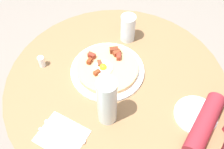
# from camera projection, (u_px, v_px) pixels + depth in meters

# --- Properties ---
(ground_plane) EXTENTS (6.00, 6.00, 0.00)m
(ground_plane) POSITION_uv_depth(u_px,v_px,m) (115.00, 149.00, 1.74)
(ground_plane) COLOR gray
(dining_table) EXTENTS (0.94, 0.94, 0.72)m
(dining_table) POSITION_uv_depth(u_px,v_px,m) (116.00, 104.00, 1.30)
(dining_table) COLOR olive
(dining_table) RESTS_ON ground_plane
(pizza_plate) EXTENTS (0.32, 0.32, 0.01)m
(pizza_plate) POSITION_uv_depth(u_px,v_px,m) (108.00, 71.00, 1.20)
(pizza_plate) COLOR white
(pizza_plate) RESTS_ON dining_table
(breakfast_pizza) EXTENTS (0.26, 0.26, 0.05)m
(breakfast_pizza) POSITION_uv_depth(u_px,v_px,m) (107.00, 68.00, 1.19)
(breakfast_pizza) COLOR tan
(breakfast_pizza) RESTS_ON pizza_plate
(bread_plate) EXTENTS (0.17, 0.17, 0.01)m
(bread_plate) POSITION_uv_depth(u_px,v_px,m) (196.00, 115.00, 1.07)
(bread_plate) COLOR white
(bread_plate) RESTS_ON dining_table
(napkin) EXTENTS (0.22, 0.22, 0.00)m
(napkin) POSITION_uv_depth(u_px,v_px,m) (62.00, 136.00, 1.02)
(napkin) COLOR white
(napkin) RESTS_ON dining_table
(fork) EXTENTS (0.14, 0.13, 0.00)m
(fork) POSITION_uv_depth(u_px,v_px,m) (59.00, 139.00, 1.01)
(fork) COLOR silver
(fork) RESTS_ON napkin
(knife) EXTENTS (0.14, 0.13, 0.00)m
(knife) POSITION_uv_depth(u_px,v_px,m) (65.00, 131.00, 1.03)
(knife) COLOR silver
(knife) RESTS_ON napkin
(water_glass) EXTENTS (0.07, 0.07, 0.13)m
(water_glass) POSITION_uv_depth(u_px,v_px,m) (128.00, 28.00, 1.27)
(water_glass) COLOR silver
(water_glass) RESTS_ON dining_table
(water_bottle) EXTENTS (0.07, 0.07, 0.23)m
(water_bottle) POSITION_uv_depth(u_px,v_px,m) (107.00, 102.00, 0.98)
(water_bottle) COLOR silver
(water_bottle) RESTS_ON dining_table
(salt_shaker) EXTENTS (0.03, 0.03, 0.05)m
(salt_shaker) POSITION_uv_depth(u_px,v_px,m) (42.00, 62.00, 1.21)
(salt_shaker) COLOR white
(salt_shaker) RESTS_ON dining_table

